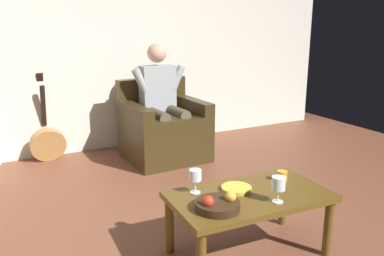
{
  "coord_description": "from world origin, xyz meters",
  "views": [
    {
      "loc": [
        1.42,
        1.8,
        1.52
      ],
      "look_at": [
        -0.12,
        -1.16,
        0.64
      ],
      "focal_mm": 37.28,
      "sensor_mm": 36.0,
      "label": 1
    }
  ],
  "objects": [
    {
      "name": "wall_back",
      "position": [
        0.0,
        -2.97,
        1.31
      ],
      "size": [
        6.25,
        0.06,
        2.62
      ],
      "primitive_type": "cube",
      "color": "silver",
      "rests_on": "ground"
    },
    {
      "name": "armchair",
      "position": [
        -0.33,
        -2.26,
        0.33
      ],
      "size": [
        0.88,
        0.83,
        0.9
      ],
      "rotation": [
        0.0,
        0.0,
        0.04
      ],
      "color": "#332711",
      "rests_on": "ground"
    },
    {
      "name": "person_seated",
      "position": [
        -0.33,
        -2.28,
        0.71
      ],
      "size": [
        0.66,
        0.63,
        1.31
      ],
      "rotation": [
        0.0,
        0.0,
        0.04
      ],
      "color": "#959A9E",
      "rests_on": "ground"
    },
    {
      "name": "coffee_table",
      "position": [
        -0.03,
        -0.16,
        0.38
      ],
      "size": [
        1.07,
        0.63,
        0.44
      ],
      "rotation": [
        0.0,
        0.0,
        -0.05
      ],
      "color": "#553D15",
      "rests_on": "ground"
    },
    {
      "name": "guitar",
      "position": [
        0.87,
        -2.77,
        0.23
      ],
      "size": [
        0.39,
        0.32,
        0.99
      ],
      "color": "#AD7E46",
      "rests_on": "ground"
    },
    {
      "name": "wine_glass_near",
      "position": [
        0.28,
        -0.34,
        0.55
      ],
      "size": [
        0.08,
        0.08,
        0.16
      ],
      "color": "silver",
      "rests_on": "coffee_table"
    },
    {
      "name": "wine_glass_far",
      "position": [
        -0.11,
        0.02,
        0.55
      ],
      "size": [
        0.09,
        0.09,
        0.17
      ],
      "color": "silver",
      "rests_on": "coffee_table"
    },
    {
      "name": "fruit_bowl",
      "position": [
        0.27,
        -0.07,
        0.47
      ],
      "size": [
        0.27,
        0.27,
        0.11
      ],
      "color": "#322011",
      "rests_on": "coffee_table"
    },
    {
      "name": "decorative_dish",
      "position": [
        0.01,
        -0.25,
        0.45
      ],
      "size": [
        0.2,
        0.2,
        0.02
      ],
      "primitive_type": "cylinder",
      "color": "gold",
      "rests_on": "coffee_table"
    },
    {
      "name": "candle_jar",
      "position": [
        -0.37,
        -0.25,
        0.47
      ],
      "size": [
        0.08,
        0.08,
        0.07
      ],
      "primitive_type": "cylinder",
      "color": "orange",
      "rests_on": "coffee_table"
    }
  ]
}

